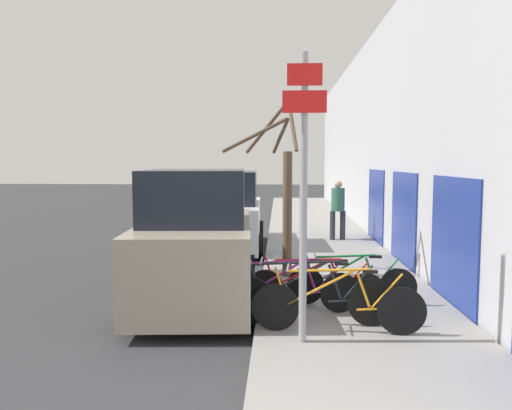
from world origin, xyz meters
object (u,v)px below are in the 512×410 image
Objects in this scene: parked_car_0 at (197,244)px; street_tree at (283,193)px; bicycle_2 at (290,290)px; parked_car_1 at (228,214)px; signpost at (304,187)px; bicycle_4 at (352,283)px; bicycle_0 at (338,305)px; bicycle_3 at (316,286)px; bicycle_1 at (310,297)px; pedestrian_near at (338,205)px.

parked_car_0 is 1.16× the size of street_tree.
street_tree is (-0.09, 2.62, 1.34)m from bicycle_2.
parked_car_1 reaches higher than bicycle_2.
signpost is 1.71× the size of bicycle_2.
street_tree is (-0.22, 3.80, -0.33)m from signpost.
parked_car_0 is at bearing 81.60° from bicycle_4.
bicycle_0 is 1.12× the size of bicycle_4.
bicycle_2 reaches higher than bicycle_3.
bicycle_1 is 1.37× the size of pedestrian_near.
parked_car_1 is at bearing 5.64° from bicycle_2.
bicycle_3 is at bearing -21.17° from parked_car_0.
bicycle_3 is (-0.22, 1.17, -0.03)m from bicycle_0.
pedestrian_near is at bearing 70.75° from street_tree.
bicycle_1 is 1.13× the size of bicycle_2.
parked_car_1 is (-1.88, 6.93, 0.45)m from bicycle_1.
bicycle_0 reaches higher than bicycle_2.
bicycle_0 is 0.56× the size of parked_car_0.
parked_car_0 is 2.37× the size of pedestrian_near.
parked_car_0 reaches higher than pedestrian_near.
parked_car_1 is at bearing 13.71° from pedestrian_near.
street_tree is (1.53, 1.64, 0.80)m from parked_car_0.
street_tree is at bearing -69.95° from parked_car_1.
signpost is 0.82× the size of parked_car_1.
bicycle_2 is 0.51× the size of parked_car_0.
bicycle_2 is 7.63m from pedestrian_near.
parked_car_0 is at bearing 52.94° from bicycle_1.
parked_car_0 reaches higher than bicycle_4.
pedestrian_near is at bearing -3.77° from bicycle_4.
signpost is 7.90m from parked_car_1.
parked_car_1 reaches higher than bicycle_1.
bicycle_2 is at bearing 41.18° from bicycle_0.
pedestrian_near is at bearing -2.88° from bicycle_0.
bicycle_0 reaches higher than bicycle_3.
bicycle_0 is at bearing 36.11° from signpost.
bicycle_2 is 0.48× the size of parked_car_1.
parked_car_1 is (-1.74, 7.61, -1.19)m from signpost.
bicycle_4 is (1.02, 0.54, -0.01)m from bicycle_2.
street_tree is (-0.36, 3.13, 1.31)m from bicycle_1.
bicycle_1 reaches higher than bicycle_0.
bicycle_0 is 3.76m from street_tree.
bicycle_0 is at bearing -163.73° from bicycle_3.
signpost is 1.52× the size of bicycle_1.
signpost is 1.56× the size of bicycle_0.
bicycle_0 is 1.08× the size of bicycle_3.
bicycle_3 is at bearing -8.14° from bicycle_1.
street_tree is (-0.50, 2.27, 1.36)m from bicycle_3.
signpost reaches higher than bicycle_2.
bicycle_4 is at bearing 62.85° from signpost.
parked_car_0 is at bearing 78.30° from bicycle_3.
parked_car_0 is at bearing -132.98° from street_tree.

